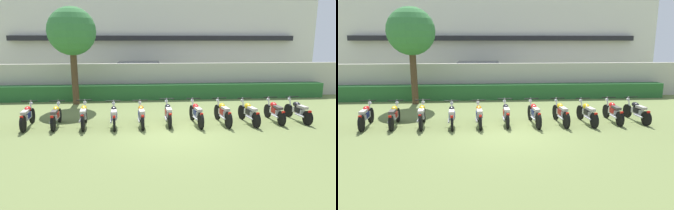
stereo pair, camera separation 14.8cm
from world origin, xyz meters
TOP-DOWN VIEW (x-y plane):
  - ground at (0.00, 0.00)m, footprint 60.00×60.00m
  - building at (0.00, 15.74)m, footprint 25.00×6.50m
  - compound_wall at (0.00, 7.28)m, footprint 23.75×0.30m
  - hedge_row at (0.00, 6.58)m, footprint 19.00×0.70m
  - parked_car at (-1.09, 10.02)m, footprint 4.53×2.14m
  - tree_near_inspector at (-4.50, 5.58)m, footprint 2.42×2.42m
  - motorcycle_in_row_0 at (-5.43, 1.28)m, footprint 0.60×1.87m
  - motorcycle_in_row_1 at (-4.37, 1.31)m, footprint 0.60×1.86m
  - motorcycle_in_row_2 at (-3.29, 1.21)m, footprint 0.60×1.90m
  - motorcycle_in_row_3 at (-2.14, 1.15)m, footprint 0.60×1.84m
  - motorcycle_in_row_4 at (-1.08, 1.16)m, footprint 0.60×1.83m
  - motorcycle_in_row_5 at (-0.02, 1.31)m, footprint 0.60×1.87m
  - motorcycle_in_row_6 at (1.10, 1.16)m, footprint 0.60×1.96m
  - motorcycle_in_row_7 at (2.17, 1.17)m, footprint 0.60×1.93m
  - motorcycle_in_row_8 at (3.23, 1.14)m, footprint 0.60×1.92m
  - motorcycle_in_row_9 at (4.37, 1.31)m, footprint 0.60×1.88m
  - motorcycle_in_row_10 at (5.39, 1.33)m, footprint 0.60×1.91m

SIDE VIEW (x-z plane):
  - ground at x=0.00m, z-range 0.00..0.00m
  - hedge_row at x=0.00m, z-range 0.00..0.85m
  - motorcycle_in_row_3 at x=-2.14m, z-range -0.03..0.91m
  - motorcycle_in_row_4 at x=-1.08m, z-range -0.03..0.91m
  - motorcycle_in_row_1 at x=-4.37m, z-range -0.03..0.91m
  - motorcycle_in_row_10 at x=5.39m, z-range -0.03..0.91m
  - motorcycle_in_row_9 at x=4.37m, z-range -0.03..0.92m
  - motorcycle_in_row_5 at x=-0.02m, z-range -0.03..0.92m
  - motorcycle_in_row_8 at x=3.23m, z-range -0.03..0.93m
  - motorcycle_in_row_0 at x=-5.43m, z-range -0.03..0.93m
  - motorcycle_in_row_6 at x=1.10m, z-range -0.03..0.94m
  - motorcycle_in_row_7 at x=2.17m, z-range -0.03..0.95m
  - motorcycle_in_row_2 at x=-3.29m, z-range -0.03..0.95m
  - parked_car at x=-1.09m, z-range -0.01..1.88m
  - compound_wall at x=0.00m, z-range 0.00..1.98m
  - building at x=0.00m, z-range 0.00..6.56m
  - tree_near_inspector at x=-4.50m, z-range 1.22..6.16m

